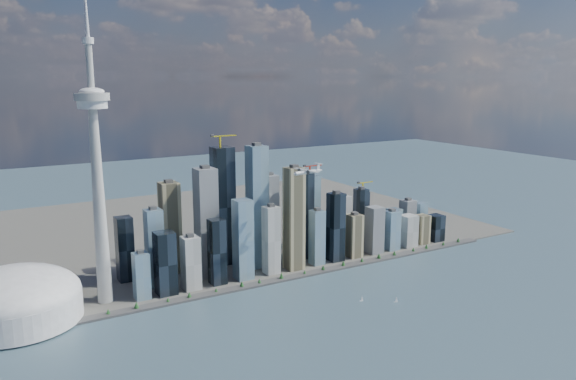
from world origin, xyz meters
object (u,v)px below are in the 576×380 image
sailboat_east (362,299)px  sailboat_west (396,300)px  needle_tower (97,169)px  dome_stadium (16,299)px  airplane (308,172)px

sailboat_east → sailboat_west: bearing=-22.9°
needle_tower → dome_stadium: bearing=-175.9°
dome_stadium → airplane: (480.18, -108.34, 180.93)m
airplane → sailboat_east: size_ratio=7.30×
sailboat_west → airplane: bearing=139.9°
dome_stadium → airplane: bearing=-12.7°
needle_tower → sailboat_west: 558.02m
dome_stadium → airplane: airplane is taller
sailboat_west → sailboat_east: size_ratio=1.07×
needle_tower → airplane: size_ratio=7.99×
sailboat_east → needle_tower: bearing=162.3°
dome_stadium → sailboat_east: 571.30m
needle_tower → sailboat_east: (390.11, -219.88, -232.81)m
needle_tower → dome_stadium: 241.40m
dome_stadium → sailboat_west: dome_stadium is taller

